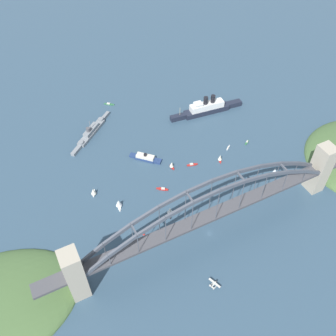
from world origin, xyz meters
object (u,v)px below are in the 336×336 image
harbor_ferry_steamer (146,158)px  small_boat_8 (228,148)px  small_boat_10 (275,171)px  small_boat_4 (247,142)px  small_boat_5 (163,189)px  small_boat_3 (119,203)px  small_boat_0 (172,165)px  ocean_liner (207,108)px  seaplane_taxiing_near_bridge (214,284)px  harbor_arch_bridge (212,213)px  channel_marker_buoy (144,234)px  small_boat_6 (220,158)px  small_boat_1 (192,165)px  small_boat_9 (93,192)px  small_boat_7 (109,104)px  naval_cruiser (91,132)px  small_boat_2 (170,211)px

harbor_ferry_steamer → small_boat_8: (84.90, -24.69, -1.51)m
small_boat_8 → small_boat_10: bearing=-67.2°
small_boat_4 → small_boat_5: bearing=-170.9°
small_boat_3 → small_boat_8: bearing=8.4°
small_boat_0 → small_boat_5: (-21.24, -22.16, -2.81)m
ocean_liner → seaplane_taxiing_near_bridge: bearing=-119.5°
harbor_arch_bridge → small_boat_8: (73.45, 82.49, -28.12)m
small_boat_3 → channel_marker_buoy: (7.62, -38.23, -3.22)m
small_boat_5 → small_boat_6: size_ratio=1.22×
seaplane_taxiing_near_bridge → small_boat_8: 157.13m
small_boat_1 → small_boat_9: bearing=175.2°
harbor_arch_bridge → small_boat_10: size_ratio=41.11×
small_boat_1 → harbor_arch_bridge: bearing=-109.0°
ocean_liner → small_boat_7: ocean_liner is taller
small_boat_6 → small_boat_8: bearing=32.7°
naval_cruiser → seaplane_taxiing_near_bridge: 214.16m
small_boat_10 → small_boat_8: bearing=112.8°
naval_cruiser → small_boat_1: naval_cruiser is taller
naval_cruiser → channel_marker_buoy: size_ratio=22.17×
harbor_arch_bridge → small_boat_2: 46.99m
seaplane_taxiing_near_bridge → small_boat_7: seaplane_taxiing_near_bridge is taller
ocean_liner → small_boat_10: (10.44, -113.56, -2.91)m
small_boat_2 → small_boat_7: bearing=87.3°
harbor_arch_bridge → small_boat_10: (94.86, 31.67, -25.50)m
harbor_ferry_steamer → small_boat_0: small_boat_0 is taller
small_boat_5 → harbor_arch_bridge: bearing=-77.4°
ocean_liner → harbor_ferry_steamer: ocean_liner is taller
small_boat_5 → small_boat_7: small_boat_5 is taller
naval_cruiser → small_boat_0: bearing=-56.7°
small_boat_7 → small_boat_9: (-62.34, -124.52, 3.35)m
small_boat_2 → small_boat_6: bearing=25.8°
small_boat_9 → channel_marker_buoy: 66.44m
small_boat_0 → channel_marker_buoy: (-58.05, -60.12, -2.50)m
harbor_arch_bridge → small_boat_0: (7.18, 84.89, -25.27)m
harbor_ferry_steamer → seaplane_taxiing_near_bridge: 150.03m
harbor_arch_bridge → naval_cruiser: harbor_arch_bridge is taller
small_boat_10 → channel_marker_buoy: 145.91m
naval_cruiser → small_boat_2: size_ratio=6.32×
small_boat_1 → channel_marker_buoy: channel_marker_buoy is taller
harbor_ferry_steamer → channel_marker_buoy: size_ratio=10.25×
small_boat_0 → small_boat_2: 57.74m
small_boat_4 → small_boat_8: size_ratio=1.10×
small_boat_4 → small_boat_10: bearing=-91.4°
small_boat_7 → small_boat_9: small_boat_9 is taller
small_boat_5 → small_boat_1: bearing=20.6°
ocean_liner → channel_marker_buoy: ocean_liner is taller
harbor_arch_bridge → small_boat_5: harbor_arch_bridge is taller
ocean_liner → small_boat_0: ocean_liner is taller
small_boat_5 → small_boat_7: (1.83, 148.56, -0.10)m
small_boat_7 → small_boat_10: small_boat_10 is taller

